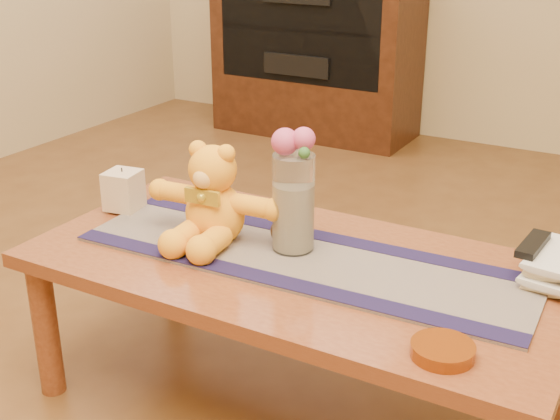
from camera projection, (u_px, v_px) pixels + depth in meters
The scene contains 28 objects.
floor at pixel (295, 403), 2.07m from camera, with size 5.50×5.50×0.00m, color brown.
coffee_table_top at pixel (297, 267), 1.91m from camera, with size 1.40×0.70×0.04m, color brown.
table_leg_fl at pixel (46, 329), 2.05m from camera, with size 0.07×0.07×0.41m, color brown.
table_leg_bl at pixel (172, 251), 2.52m from camera, with size 0.07×0.07×0.41m, color brown.
persian_runner at pixel (301, 258), 1.90m from camera, with size 1.20×0.35×0.01m, color #1A1741.
runner_border_near at pixel (275, 280), 1.78m from camera, with size 1.20×0.06×0.00m, color #181238.
runner_border_far at pixel (325, 236), 2.02m from camera, with size 1.20×0.06×0.00m, color #181238.
teddy_bear at pixel (215, 194), 1.96m from camera, with size 0.38×0.31×0.26m, color #FFA520, non-canonical shape.
pillar_candle at pixel (124, 190), 2.19m from camera, with size 0.10×0.10×0.12m, color beige.
candle_wick at pixel (122, 170), 2.17m from camera, with size 0.00×0.00×0.01m, color black.
glass_vase at pixel (293, 203), 1.90m from camera, with size 0.11×0.11×0.26m, color silver.
potpourri_fill at pixel (293, 217), 1.91m from camera, with size 0.09×0.09×0.18m, color beige.
rose_left at pixel (285, 142), 1.84m from camera, with size 0.07×0.07×0.07m, color #C74679.
rose_right at pixel (304, 139), 1.83m from camera, with size 0.06×0.06×0.06m, color #C74679.
blue_flower_back at pixel (304, 141), 1.86m from camera, with size 0.04×0.04×0.04m, color #5360B5.
blue_flower_side at pixel (287, 144), 1.87m from camera, with size 0.04×0.04×0.04m, color #5360B5.
leaf_sprig at pixel (304, 153), 1.81m from camera, with size 0.03×0.03×0.03m, color #33662D.
bronze_ball at pixel (282, 231), 1.97m from camera, with size 0.07×0.07×0.07m, color #483518.
book_bottom at pixel (530, 270), 1.83m from camera, with size 0.17×0.22×0.02m, color beige.
book_lower at pixel (533, 264), 1.81m from camera, with size 0.16×0.22×0.02m, color beige.
book_upper at pixel (530, 255), 1.82m from camera, with size 0.17×0.22×0.02m, color beige.
book_top at pixel (535, 250), 1.80m from camera, with size 0.16×0.22×0.02m, color beige.
tv_remote at pixel (533, 244), 1.79m from camera, with size 0.04×0.16×0.02m, color black.
amber_dish at pixel (443, 350), 1.49m from camera, with size 0.13×0.13×0.03m, color #BF5914.
media_cabinet at pixel (317, 43), 4.41m from camera, with size 1.20×0.50×1.10m, color black.
cabinet_cavity at pixel (298, 30), 4.18m from camera, with size 1.02×0.03×0.61m, color black.
cabinet_shelf at pixel (305, 28), 4.25m from camera, with size 1.02×0.20×0.03m, color black.
stereo_lower at pixel (306, 62), 4.34m from camera, with size 0.42×0.28×0.12m, color black.
Camera 1 is at (0.81, -1.51, 1.29)m, focal length 47.09 mm.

